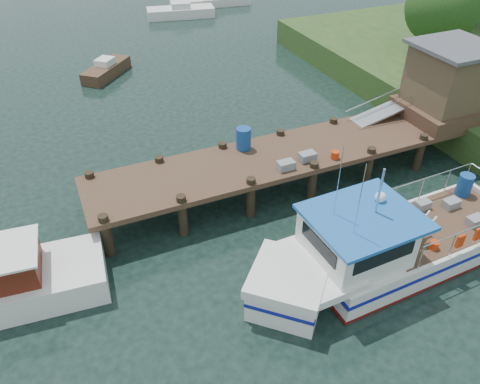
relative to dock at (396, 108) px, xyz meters
name	(u,v)px	position (x,y,z in m)	size (l,w,h in m)	color
ground_plane	(248,192)	(-6.51, -0.01, -2.24)	(160.00, 160.00, 0.00)	black
dock	(396,108)	(0.00, 0.00, 0.00)	(16.60, 3.00, 4.78)	#473022
lobster_boat	(383,248)	(-4.44, -5.34, -1.40)	(9.80, 3.12, 4.65)	silver
moored_rowboat	(106,69)	(-9.25, 13.75, -1.86)	(3.26, 3.42, 1.03)	#473022
moored_b	(181,12)	(-1.65, 23.36, -1.82)	(5.38, 2.69, 1.14)	silver
moored_c	(211,0)	(1.78, 25.74, -1.86)	(6.64, 2.84, 1.02)	silver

